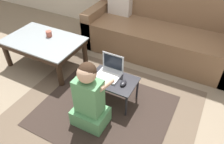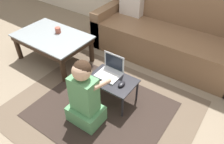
# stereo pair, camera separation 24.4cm
# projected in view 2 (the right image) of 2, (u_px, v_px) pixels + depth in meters

# --- Properties ---
(ground_plane) EXTENTS (16.00, 16.00, 0.00)m
(ground_plane) POSITION_uv_depth(u_px,v_px,m) (105.00, 99.00, 2.63)
(ground_plane) COLOR #7F705B
(area_rug) EXTENTS (1.99, 1.70, 0.01)m
(area_rug) POSITION_uv_depth(u_px,v_px,m) (102.00, 109.00, 2.49)
(area_rug) COLOR brown
(area_rug) RESTS_ON ground_plane
(couch) EXTENTS (2.20, 0.81, 0.94)m
(couch) POSITION_uv_depth(u_px,v_px,m) (169.00, 37.00, 3.16)
(couch) COLOR brown
(couch) RESTS_ON ground_plane
(coffee_table) EXTENTS (1.04, 0.67, 0.40)m
(coffee_table) POSITION_uv_depth(u_px,v_px,m) (52.00, 39.00, 3.06)
(coffee_table) COLOR gray
(coffee_table) RESTS_ON ground_plane
(laptop_desk) EXTENTS (0.54, 0.36, 0.31)m
(laptop_desk) POSITION_uv_depth(u_px,v_px,m) (112.00, 82.00, 2.45)
(laptop_desk) COLOR black
(laptop_desk) RESTS_ON ground_plane
(laptop) EXTENTS (0.27, 0.23, 0.23)m
(laptop) POSITION_uv_depth(u_px,v_px,m) (110.00, 72.00, 2.48)
(laptop) COLOR #B7BCC6
(laptop) RESTS_ON laptop_desk
(computer_mouse) EXTENTS (0.06, 0.10, 0.04)m
(computer_mouse) POSITION_uv_depth(u_px,v_px,m) (122.00, 84.00, 2.35)
(computer_mouse) COLOR black
(computer_mouse) RESTS_ON laptop_desk
(person_seated) EXTENTS (0.36, 0.39, 0.78)m
(person_seated) POSITION_uv_depth(u_px,v_px,m) (85.00, 97.00, 2.17)
(person_seated) COLOR #518E5B
(person_seated) RESTS_ON ground_plane
(cup_on_table) EXTENTS (0.08, 0.08, 0.08)m
(cup_on_table) POSITION_uv_depth(u_px,v_px,m) (58.00, 30.00, 3.06)
(cup_on_table) COLOR #994C3D
(cup_on_table) RESTS_ON coffee_table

